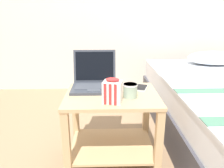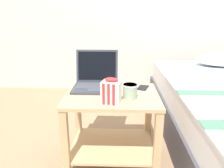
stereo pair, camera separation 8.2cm
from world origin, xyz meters
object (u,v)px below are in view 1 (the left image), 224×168
(mug_front_left, at_px, (130,90))
(snack_bag, at_px, (112,91))
(laptop, at_px, (94,81))
(cell_phone, at_px, (141,88))

(mug_front_left, height_order, snack_bag, snack_bag)
(laptop, xyz_separation_m, snack_bag, (0.11, -0.28, 0.02))
(snack_bag, bearing_deg, mug_front_left, 34.04)
(mug_front_left, bearing_deg, snack_bag, -145.96)
(laptop, bearing_deg, cell_phone, -5.31)
(cell_phone, bearing_deg, snack_bag, -130.76)
(mug_front_left, relative_size, cell_phone, 0.79)
(mug_front_left, height_order, cell_phone, mug_front_left)
(snack_bag, height_order, cell_phone, snack_bag)
(laptop, relative_size, mug_front_left, 2.45)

